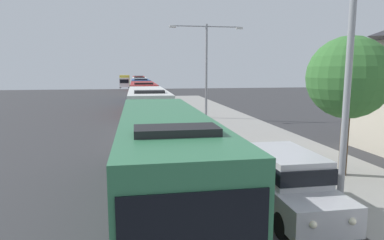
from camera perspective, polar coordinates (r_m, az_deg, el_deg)
name	(u,v)px	position (r m, az deg, el deg)	size (l,w,h in m)	color
bus_lead	(164,158)	(10.38, -4.82, -6.46)	(2.58, 10.86, 3.21)	#33724C
bus_second_in_line	(148,110)	(22.81, -7.57, 1.70)	(2.58, 10.47, 3.21)	silver
bus_middle	(143,96)	(35.54, -8.37, 4.11)	(2.58, 12.06, 3.21)	maroon
bus_fourth_in_line	(141,89)	(49.30, -8.78, 5.30)	(2.58, 10.45, 3.21)	#284C8C
bus_rear	(139,85)	(61.94, -8.99, 5.93)	(2.58, 11.67, 3.21)	silver
bus_tail_end	(139,82)	(75.43, -9.14, 6.38)	(2.58, 12.27, 3.21)	maroon
white_suv	(286,179)	(10.82, 15.81, -9.76)	(1.86, 4.97, 1.90)	#B7B7BC
box_truck_oncoming	(125,81)	(85.39, -11.45, 6.56)	(2.35, 7.12, 3.15)	white
streetlamp_near	(350,56)	(10.95, 25.39, 9.95)	(5.38, 0.28, 7.55)	gray
streetlamp_mid	(206,61)	(29.59, 2.48, 10.11)	(6.45, 0.28, 8.16)	gray
roadside_tree	(349,78)	(14.46, 25.23, 6.53)	(3.22, 3.22, 5.55)	#4C3823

